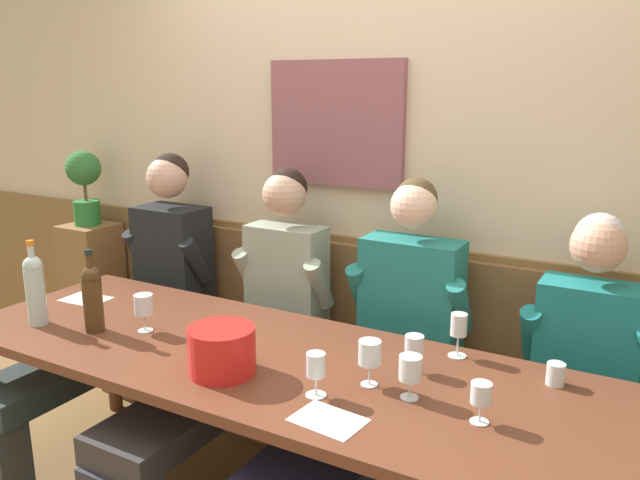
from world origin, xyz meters
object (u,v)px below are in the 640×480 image
object	(u,v)px
person_left_seat	(243,332)
wine_glass_center_rear	(481,395)
wall_bench	(348,389)
wine_glass_left_end	(410,369)
person_center_right_seat	(569,419)
water_tumbler_center	(556,374)
person_right_seat	(375,366)
wine_glass_mid_left	(316,368)
wine_bottle_amber_mid	(92,297)
wine_glass_near_bucket	(370,354)
dining_table	(265,372)
wine_glass_center_front	(144,306)
wine_glass_right_end	(459,328)
person_center_left_seat	(131,296)
wine_bottle_clear_water	(35,288)
ice_bucket	(222,350)
potted_plant	(84,181)
wine_glass_mid_right	(414,346)

from	to	relation	value
person_left_seat	wine_glass_center_rear	xyz separation A→B (m)	(1.15, -0.39, 0.18)
wall_bench	wine_glass_left_end	size ratio (longest dim) A/B	20.27
person_center_right_seat	water_tumbler_center	xyz separation A→B (m)	(-0.05, -0.01, 0.16)
person_right_seat	wine_glass_mid_left	distance (m)	0.52
wine_bottle_amber_mid	water_tumbler_center	size ratio (longest dim) A/B	4.54
wine_glass_center_rear	wine_glass_near_bucket	size ratio (longest dim) A/B	0.81
dining_table	wine_glass_center_front	world-z (taller)	wine_glass_center_front
wine_glass_center_front	wine_glass_right_end	bearing A→B (deg)	18.14
person_center_left_seat	wine_bottle_clear_water	world-z (taller)	person_center_left_seat
water_tumbler_center	ice_bucket	bearing A→B (deg)	-155.08
person_center_left_seat	potted_plant	size ratio (longest dim) A/B	3.09
person_center_right_seat	wine_glass_near_bucket	world-z (taller)	person_center_right_seat
wine_bottle_clear_water	potted_plant	bearing A→B (deg)	129.27
person_left_seat	potted_plant	xyz separation A→B (m)	(-1.42, 0.41, 0.51)
person_left_seat	wine_glass_left_end	distance (m)	1.00
person_center_right_seat	wine_glass_center_rear	xyz separation A→B (m)	(-0.20, -0.38, 0.21)
wine_glass_center_rear	wine_glass_right_end	bearing A→B (deg)	115.46
ice_bucket	wine_glass_right_end	xyz separation A→B (m)	(0.67, 0.53, 0.03)
wine_glass_near_bucket	potted_plant	world-z (taller)	potted_plant
wall_bench	wine_bottle_amber_mid	bearing A→B (deg)	-131.41
ice_bucket	wine_glass_right_end	size ratio (longest dim) A/B	1.41
wine_glass_mid_left	wine_bottle_amber_mid	bearing A→B (deg)	178.37
water_tumbler_center	wine_glass_mid_right	bearing A→B (deg)	-162.48
person_right_seat	wine_glass_center_front	size ratio (longest dim) A/B	8.53
wine_glass_near_bucket	person_right_seat	bearing A→B (deg)	110.88
ice_bucket	wine_glass_center_front	bearing A→B (deg)	163.99
wall_bench	person_center_right_seat	bearing A→B (deg)	-20.57
wall_bench	wine_glass_right_end	world-z (taller)	wall_bench
person_left_seat	wine_bottle_amber_mid	bearing A→B (deg)	-131.31
wine_bottle_amber_mid	wine_bottle_clear_water	bearing A→B (deg)	-167.43
dining_table	ice_bucket	distance (m)	0.25
wine_glass_center_front	person_right_seat	bearing A→B (deg)	22.14
wine_glass_left_end	wine_glass_near_bucket	world-z (taller)	wine_glass_near_bucket
wall_bench	water_tumbler_center	size ratio (longest dim) A/B	38.65
wine_glass_center_front	water_tumbler_center	size ratio (longest dim) A/B	2.06
wine_glass_center_rear	wall_bench	bearing A→B (deg)	137.02
wall_bench	wine_glass_near_bucket	distance (m)	1.00
wine_glass_left_end	wine_glass_center_rear	distance (m)	0.24
potted_plant	wine_glass_mid_left	bearing A→B (deg)	-23.36
wine_glass_center_front	potted_plant	bearing A→B (deg)	147.54
dining_table	person_right_seat	distance (m)	0.44
wall_bench	wine_glass_near_bucket	bearing A→B (deg)	-58.42
person_center_left_seat	wine_glass_mid_right	xyz separation A→B (m)	(1.57, -0.21, 0.15)
wall_bench	person_center_left_seat	distance (m)	1.17
person_left_seat	person_center_right_seat	world-z (taller)	person_left_seat
wine_bottle_amber_mid	wine_glass_right_end	xyz separation A→B (m)	(1.35, 0.49, -0.04)
wine_bottle_amber_mid	potted_plant	world-z (taller)	potted_plant
person_right_seat	dining_table	bearing A→B (deg)	-135.08
wine_glass_right_end	potted_plant	bearing A→B (deg)	170.97
dining_table	wine_bottle_clear_water	distance (m)	1.04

